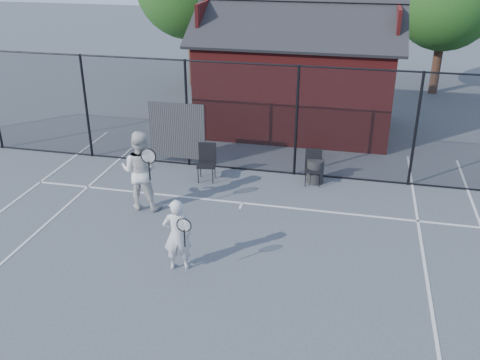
% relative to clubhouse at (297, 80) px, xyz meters
% --- Properties ---
extents(ground, '(80.00, 80.00, 0.00)m').
position_rel_clubhouse_xyz_m(ground, '(-0.50, -9.00, -1.61)').
color(ground, '#484C52').
rests_on(ground, ground).
extents(court_lines, '(11.02, 18.00, 0.01)m').
position_rel_clubhouse_xyz_m(court_lines, '(-0.50, -10.32, -1.60)').
color(court_lines, silver).
rests_on(court_lines, ground).
extents(fence, '(22.04, 3.00, 3.00)m').
position_rel_clubhouse_xyz_m(fence, '(-0.80, -4.00, -0.16)').
color(fence, black).
rests_on(fence, ground).
extents(clubhouse, '(6.50, 4.36, 4.19)m').
position_rel_clubhouse_xyz_m(clubhouse, '(0.00, 0.00, 0.00)').
color(clubhouse, '#5E1616').
rests_on(clubhouse, ground).
extents(player_front, '(0.71, 0.56, 1.49)m').
position_rel_clubhouse_xyz_m(player_front, '(-1.11, -8.99, -0.86)').
color(player_front, silver).
rests_on(player_front, ground).
extents(player_back, '(1.05, 0.78, 1.92)m').
position_rel_clubhouse_xyz_m(player_back, '(-2.77, -6.73, -0.64)').
color(player_back, silver).
rests_on(player_back, ground).
extents(chair_left, '(0.52, 0.54, 0.97)m').
position_rel_clubhouse_xyz_m(chair_left, '(-1.72, -4.90, -1.12)').
color(chair_left, black).
rests_on(chair_left, ground).
extents(chair_right, '(0.47, 0.49, 0.90)m').
position_rel_clubhouse_xyz_m(chair_right, '(1.04, -4.51, -1.16)').
color(chair_right, black).
rests_on(chair_right, ground).
extents(waste_bin, '(0.54, 0.54, 0.64)m').
position_rel_clubhouse_xyz_m(waste_bin, '(1.10, -4.40, -1.29)').
color(waste_bin, black).
rests_on(waste_bin, ground).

